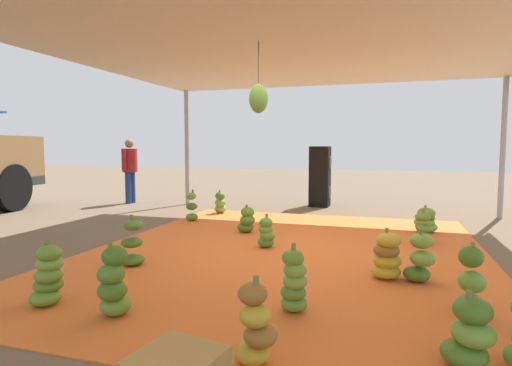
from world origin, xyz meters
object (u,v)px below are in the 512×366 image
(banana_bunch_4, at_px, (247,221))
(worker_1, at_px, (130,166))
(banana_bunch_15, at_px, (113,284))
(banana_bunch_0, at_px, (255,327))
(speaker_stack, at_px, (320,176))
(banana_bunch_7, at_px, (192,208))
(banana_bunch_13, at_px, (266,233))
(banana_bunch_10, at_px, (294,283))
(banana_bunch_12, at_px, (420,260))
(banana_bunch_2, at_px, (48,277))
(banana_bunch_3, at_px, (220,203))
(banana_bunch_5, at_px, (425,221))
(banana_bunch_9, at_px, (387,257))
(banana_bunch_11, at_px, (471,284))
(banana_bunch_1, at_px, (469,335))
(banana_bunch_14, at_px, (423,230))
(banana_bunch_6, at_px, (133,245))

(banana_bunch_4, relative_size, worker_1, 0.29)
(banana_bunch_15, bearing_deg, worker_1, 32.95)
(banana_bunch_0, xyz_separation_m, speaker_stack, (7.24, 0.73, 0.44))
(banana_bunch_7, xyz_separation_m, banana_bunch_13, (-1.60, -1.89, -0.05))
(banana_bunch_10, height_order, banana_bunch_12, banana_bunch_10)
(banana_bunch_2, bearing_deg, banana_bunch_7, 9.17)
(banana_bunch_2, distance_m, banana_bunch_3, 5.13)
(banana_bunch_5, relative_size, banana_bunch_9, 0.92)
(banana_bunch_9, bearing_deg, banana_bunch_2, 120.14)
(banana_bunch_10, distance_m, banana_bunch_13, 2.23)
(speaker_stack, bearing_deg, banana_bunch_12, -160.83)
(banana_bunch_7, height_order, speaker_stack, speaker_stack)
(banana_bunch_11, height_order, worker_1, worker_1)
(banana_bunch_2, bearing_deg, banana_bunch_12, -62.60)
(banana_bunch_7, xyz_separation_m, banana_bunch_10, (-3.67, -2.72, 0.01))
(banana_bunch_1, bearing_deg, banana_bunch_5, -1.18)
(banana_bunch_7, xyz_separation_m, speaker_stack, (2.67, -1.94, 0.44))
(banana_bunch_0, distance_m, worker_1, 8.28)
(banana_bunch_5, relative_size, banana_bunch_15, 0.80)
(banana_bunch_1, height_order, banana_bunch_15, banana_bunch_15)
(banana_bunch_3, xyz_separation_m, banana_bunch_15, (-5.16, -1.20, 0.06))
(banana_bunch_2, height_order, worker_1, worker_1)
(banana_bunch_13, relative_size, banana_bunch_14, 0.90)
(banana_bunch_12, bearing_deg, worker_1, 55.22)
(banana_bunch_1, height_order, speaker_stack, speaker_stack)
(banana_bunch_1, xyz_separation_m, banana_bunch_6, (1.33, 3.27, 0.03))
(banana_bunch_9, bearing_deg, speaker_stack, 16.04)
(banana_bunch_3, distance_m, banana_bunch_12, 5.02)
(banana_bunch_0, height_order, banana_bunch_4, banana_bunch_0)
(banana_bunch_0, relative_size, banana_bunch_12, 1.06)
(banana_bunch_12, relative_size, banana_bunch_13, 1.17)
(banana_bunch_6, xyz_separation_m, speaker_stack, (5.53, -1.28, 0.44))
(banana_bunch_4, bearing_deg, banana_bunch_11, -133.07)
(banana_bunch_1, height_order, banana_bunch_6, banana_bunch_6)
(banana_bunch_11, relative_size, banana_bunch_12, 1.12)
(banana_bunch_6, height_order, banana_bunch_15, banana_bunch_15)
(banana_bunch_12, distance_m, banana_bunch_14, 1.75)
(banana_bunch_5, bearing_deg, banana_bunch_11, -178.90)
(banana_bunch_6, distance_m, banana_bunch_10, 2.21)
(banana_bunch_5, distance_m, banana_bunch_12, 2.71)
(speaker_stack, bearing_deg, banana_bunch_1, -163.91)
(banana_bunch_9, bearing_deg, banana_bunch_11, -141.10)
(banana_bunch_1, relative_size, banana_bunch_6, 0.83)
(banana_bunch_13, height_order, speaker_stack, speaker_stack)
(banana_bunch_13, bearing_deg, banana_bunch_7, 49.71)
(banana_bunch_6, height_order, banana_bunch_9, banana_bunch_6)
(banana_bunch_7, height_order, worker_1, worker_1)
(banana_bunch_0, height_order, banana_bunch_14, banana_bunch_0)
(banana_bunch_5, xyz_separation_m, banana_bunch_11, (-3.49, -0.07, 0.08))
(banana_bunch_12, distance_m, banana_bunch_15, 2.90)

